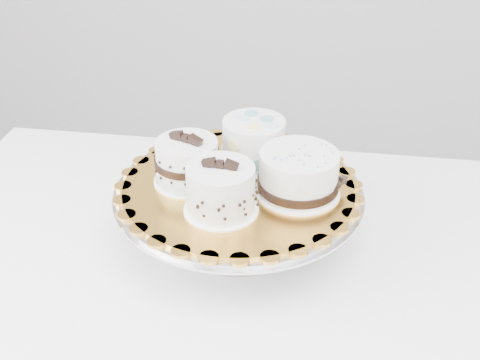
% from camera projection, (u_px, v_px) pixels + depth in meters
% --- Properties ---
extents(table, '(1.15, 0.81, 0.75)m').
position_uv_depth(table, '(226.00, 291.00, 1.04)').
color(table, white).
rests_on(table, floor).
extents(cake_stand, '(0.40, 0.40, 0.11)m').
position_uv_depth(cake_stand, '(239.00, 205.00, 0.98)').
color(cake_stand, gray).
rests_on(cake_stand, table).
extents(cake_board, '(0.39, 0.39, 0.01)m').
position_uv_depth(cake_board, '(239.00, 186.00, 0.96)').
color(cake_board, orange).
rests_on(cake_board, cake_stand).
extents(cake_swirl, '(0.11, 0.11, 0.09)m').
position_uv_depth(cake_swirl, '(221.00, 190.00, 0.88)').
color(cake_swirl, white).
rests_on(cake_swirl, cake_board).
extents(cake_banded, '(0.12, 0.12, 0.09)m').
position_uv_depth(cake_banded, '(187.00, 163.00, 0.95)').
color(cake_banded, white).
rests_on(cake_banded, cake_board).
extents(cake_dots, '(0.13, 0.13, 0.08)m').
position_uv_depth(cake_dots, '(254.00, 141.00, 1.00)').
color(cake_dots, white).
rests_on(cake_dots, cake_board).
extents(cake_ribbon, '(0.16, 0.16, 0.07)m').
position_uv_depth(cake_ribbon, '(299.00, 175.00, 0.92)').
color(cake_ribbon, white).
rests_on(cake_ribbon, cake_board).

